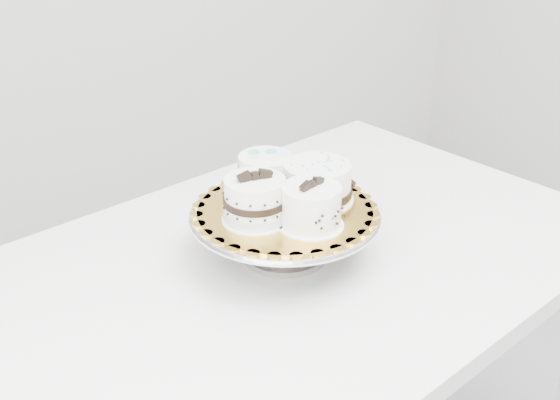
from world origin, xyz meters
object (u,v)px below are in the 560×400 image
cake_banded (255,201)px  cake_dots (266,174)px  cake_swirl (311,207)px  cake_ribbon (318,183)px  cake_board (285,210)px  cake_stand (285,226)px  table (300,288)px

cake_banded → cake_dots: cake_banded is taller
cake_swirl → cake_ribbon: cake_swirl is taller
cake_dots → cake_board: bearing=-74.4°
cake_stand → cake_board: size_ratio=1.09×
table → cake_swirl: bearing=-121.4°
cake_board → cake_swirl: (0.01, -0.07, 0.04)m
cake_dots → cake_ribbon: cake_dots is taller
cake_stand → cake_banded: (-0.06, -0.00, 0.07)m
cake_swirl → cake_ribbon: (0.07, 0.07, -0.00)m
cake_stand → cake_board: (0.00, -0.00, 0.03)m
cake_swirl → cake_ribbon: 0.10m
cake_swirl → cake_banded: bearing=120.1°
cake_stand → cake_swirl: 0.10m
cake_stand → cake_board: cake_board is taller
cake_stand → cake_banded: size_ratio=2.78×
cake_swirl → cake_banded: 0.10m
cake_swirl → cake_dots: (0.00, 0.15, 0.00)m
cake_board → cake_ribbon: 0.08m
table → cake_ribbon: size_ratio=8.96×
cake_banded → cake_dots: size_ratio=0.95×
cake_ribbon → cake_banded: bearing=172.3°
cake_stand → cake_swirl: cake_swirl is taller
cake_banded → cake_ribbon: cake_banded is taller
cake_board → cake_swirl: 0.08m
cake_banded → cake_stand: bearing=14.8°
cake_ribbon → cake_dots: bearing=119.9°
cake_dots → cake_ribbon: 0.10m
cake_stand → cake_dots: (0.01, 0.08, 0.07)m
cake_banded → cake_swirl: bearing=-34.4°
cake_banded → cake_ribbon: size_ratio=0.84×
cake_banded → cake_dots: (0.07, 0.08, 0.00)m
cake_swirl → cake_banded: cake_banded is taller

